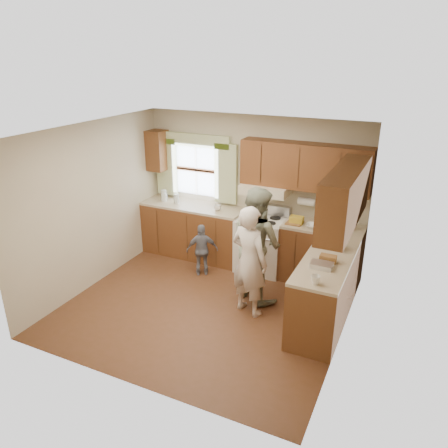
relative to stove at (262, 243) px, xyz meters
The scene contains 6 objects.
room 1.66m from the stove, 101.81° to the right, with size 3.80×3.80×3.80m.
kitchen_fixtures 0.61m from the stove, 48.87° to the right, with size 3.80×2.25×2.15m.
stove is the anchor object (origin of this frame).
woman_left 1.36m from the stove, 77.09° to the right, with size 0.57×0.38×1.57m, color beige.
woman_right 0.95m from the stove, 75.04° to the right, with size 0.82×0.64×1.70m, color #243A2C.
child 0.99m from the stove, 143.82° to the right, with size 0.51×0.21×0.87m, color slate.
Camera 1 is at (2.53, -4.78, 3.43)m, focal length 35.00 mm.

